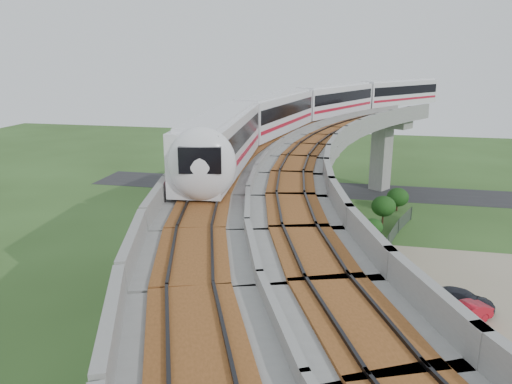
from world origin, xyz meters
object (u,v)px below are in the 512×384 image
at_px(car_red, 465,313).
at_px(car_dark, 462,299).
at_px(car_white, 452,346).
at_px(metro_train, 325,107).

relative_size(car_red, car_dark, 0.90).
distance_m(car_white, car_red, 4.63).
distance_m(car_red, car_dark, 2.16).
bearing_deg(metro_train, car_white, -67.14).
xyz_separation_m(car_white, car_dark, (1.70, 6.53, -0.04)).
bearing_deg(car_white, car_dark, 60.95).
bearing_deg(car_red, car_white, -55.68).
xyz_separation_m(metro_train, car_white, (9.78, -23.19, -11.59)).
relative_size(car_white, car_dark, 0.90).
relative_size(metro_train, car_dark, 13.46).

